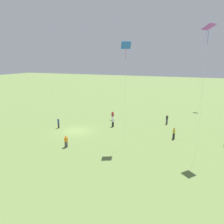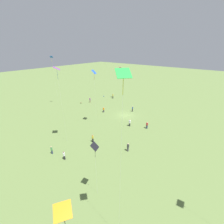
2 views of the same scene
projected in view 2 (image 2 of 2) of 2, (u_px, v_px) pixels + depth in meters
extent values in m
plane|color=olive|center=(125.00, 115.00, 43.33)|extent=(240.00, 240.00, 0.00)
cylinder|color=#333D5B|center=(52.00, 152.00, 27.64)|extent=(0.32, 0.32, 0.80)
cylinder|color=#4C9956|center=(51.00, 149.00, 27.36)|extent=(0.38, 0.38, 0.62)
sphere|color=tan|center=(51.00, 147.00, 27.19)|extent=(0.24, 0.24, 0.24)
cylinder|color=#4C4C51|center=(104.00, 111.00, 45.22)|extent=(0.46, 0.46, 0.78)
cylinder|color=orange|center=(104.00, 109.00, 44.94)|extent=(0.54, 0.54, 0.61)
sphere|color=tan|center=(104.00, 108.00, 44.77)|extent=(0.24, 0.24, 0.24)
cylinder|color=#232328|center=(113.00, 97.00, 57.24)|extent=(0.34, 0.34, 0.92)
cylinder|color=gold|center=(113.00, 95.00, 56.91)|extent=(0.40, 0.40, 0.73)
sphere|color=tan|center=(113.00, 94.00, 56.71)|extent=(0.24, 0.24, 0.24)
cylinder|color=#333D5B|center=(147.00, 127.00, 36.21)|extent=(0.54, 0.54, 0.94)
cylinder|color=#B72D2D|center=(147.00, 124.00, 35.91)|extent=(0.63, 0.63, 0.56)
sphere|color=beige|center=(147.00, 122.00, 35.75)|extent=(0.24, 0.24, 0.24)
cylinder|color=#232328|center=(130.00, 124.00, 37.30)|extent=(0.54, 0.54, 0.86)
cylinder|color=white|center=(130.00, 122.00, 36.99)|extent=(0.63, 0.63, 0.70)
sphere|color=beige|center=(130.00, 120.00, 36.80)|extent=(0.24, 0.24, 0.24)
cylinder|color=#232328|center=(93.00, 140.00, 31.04)|extent=(0.44, 0.44, 0.91)
cylinder|color=gold|center=(93.00, 137.00, 30.73)|extent=(0.52, 0.52, 0.61)
sphere|color=#A87A56|center=(93.00, 135.00, 30.56)|extent=(0.24, 0.24, 0.24)
cylinder|color=#232328|center=(64.00, 157.00, 26.24)|extent=(0.43, 0.43, 0.81)
cylinder|color=white|center=(64.00, 154.00, 25.95)|extent=(0.51, 0.51, 0.64)
sphere|color=brown|center=(64.00, 152.00, 25.78)|extent=(0.24, 0.24, 0.24)
cylinder|color=#847056|center=(90.00, 101.00, 53.17)|extent=(0.37, 0.37, 0.90)
cylinder|color=purple|center=(90.00, 99.00, 52.85)|extent=(0.43, 0.43, 0.70)
sphere|color=beige|center=(90.00, 98.00, 52.66)|extent=(0.24, 0.24, 0.24)
cylinder|color=#4C4C51|center=(128.00, 149.00, 28.34)|extent=(0.44, 0.44, 0.88)
cylinder|color=#333338|center=(128.00, 146.00, 28.03)|extent=(0.52, 0.52, 0.66)
sphere|color=beige|center=(128.00, 144.00, 27.85)|extent=(0.24, 0.24, 0.24)
cylinder|color=#232328|center=(132.00, 110.00, 45.65)|extent=(0.39, 0.39, 0.91)
cylinder|color=#2D5193|center=(132.00, 108.00, 45.34)|extent=(0.45, 0.45, 0.63)
sphere|color=beige|center=(133.00, 107.00, 45.16)|extent=(0.24, 0.24, 0.24)
cube|color=purple|center=(57.00, 68.00, 25.38)|extent=(1.62, 1.60, 0.57)
cylinder|color=blue|center=(58.00, 75.00, 25.82)|extent=(0.04, 0.04, 1.46)
cylinder|color=silver|center=(62.00, 109.00, 28.36)|extent=(0.01, 0.01, 14.87)
cube|color=blue|center=(94.00, 72.00, 32.96)|extent=(1.29, 1.45, 0.87)
cylinder|color=red|center=(94.00, 77.00, 33.38)|extent=(0.04, 0.04, 1.36)
cylinder|color=silver|center=(95.00, 100.00, 35.60)|extent=(0.01, 0.01, 13.15)
cube|color=blue|center=(51.00, 57.00, 44.41)|extent=(0.95, 0.91, 0.59)
cylinder|color=yellow|center=(52.00, 60.00, 44.75)|extent=(0.04, 0.04, 1.21)
cylinder|color=silver|center=(55.00, 83.00, 47.51)|extent=(0.01, 0.01, 15.47)
cube|color=green|center=(123.00, 73.00, 8.99)|extent=(1.21, 1.23, 0.51)
cylinder|color=yellow|center=(123.00, 86.00, 9.32)|extent=(0.04, 0.04, 1.08)
cylinder|color=silver|center=(120.00, 177.00, 12.36)|extent=(0.01, 0.01, 16.80)
cube|color=#E54C99|center=(120.00, 68.00, 51.76)|extent=(1.06, 0.77, 0.77)
cylinder|color=#E54C99|center=(120.00, 71.00, 52.14)|extent=(0.04, 0.04, 1.30)
cylinder|color=silver|center=(120.00, 84.00, 54.06)|extent=(0.01, 0.01, 11.45)
cube|color=orange|center=(63.00, 211.00, 8.78)|extent=(1.41, 1.42, 0.34)
cylinder|color=black|center=(65.00, 222.00, 9.20)|extent=(0.04, 0.04, 1.46)
cube|color=black|center=(95.00, 146.00, 17.15)|extent=(0.95, 1.11, 0.67)
cylinder|color=black|center=(95.00, 153.00, 17.53)|extent=(0.04, 0.04, 1.30)
cylinder|color=silver|center=(96.00, 172.00, 18.71)|extent=(0.01, 0.01, 7.76)
cylinder|color=brown|center=(81.00, 103.00, 52.22)|extent=(0.49, 0.54, 0.25)
sphere|color=brown|center=(81.00, 103.00, 51.91)|extent=(0.23, 0.23, 0.23)
cylinder|color=brown|center=(81.00, 103.00, 52.31)|extent=(0.11, 0.11, 0.20)
cube|color=#33518C|center=(104.00, 96.00, 59.48)|extent=(0.37, 0.37, 0.32)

